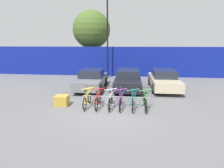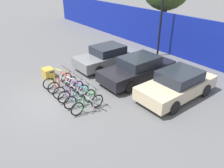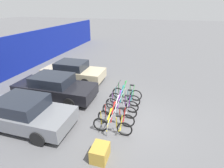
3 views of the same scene
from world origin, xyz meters
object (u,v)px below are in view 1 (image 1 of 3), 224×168
(bike_rack, at_px, (116,98))
(bicycle_yellow, at_px, (87,100))
(car_beige, at_px, (164,80))
(bicycle_silver, at_px, (111,101))
(bicycle_purple, at_px, (120,101))
(cargo_crate, at_px, (62,100))
(tree_behind_hoarding, at_px, (92,30))
(bicycle_teal, at_px, (133,101))
(bicycle_red, at_px, (98,100))
(car_grey, at_px, (92,79))
(lamp_post, at_px, (107,35))
(car_black, at_px, (128,79))
(bicycle_green, at_px, (145,102))

(bike_rack, height_order, bicycle_yellow, bicycle_yellow)
(car_beige, bearing_deg, bike_rack, -127.99)
(bicycle_silver, xyz_separation_m, car_beige, (3.42, 4.19, 0.31))
(bicycle_purple, bearing_deg, cargo_crate, -179.78)
(bike_rack, distance_m, tree_behind_hoarding, 11.96)
(cargo_crate, xyz_separation_m, tree_behind_hoarding, (-0.63, 10.73, 4.40))
(bicycle_silver, xyz_separation_m, bicycle_purple, (0.52, 0.00, 0.00))
(bicycle_teal, bearing_deg, bicycle_yellow, -178.64)
(car_beige, relative_size, cargo_crate, 6.14)
(bike_rack, bearing_deg, cargo_crate, -177.92)
(bicycle_red, bearing_deg, tree_behind_hoarding, 101.36)
(car_grey, height_order, car_beige, same)
(car_beige, xyz_separation_m, cargo_crate, (-6.07, -4.15, -0.42))
(bicycle_yellow, xyz_separation_m, lamp_post, (0.06, 7.97, 3.68))
(bike_rack, bearing_deg, bicycle_silver, -150.39)
(car_black, distance_m, tree_behind_hoarding, 8.87)
(car_grey, relative_size, car_beige, 0.98)
(bicycle_silver, xyz_separation_m, car_black, (0.82, 4.00, 0.31))
(bicycle_yellow, bearing_deg, bicycle_purple, 1.27)
(bicycle_teal, height_order, cargo_crate, bicycle_teal)
(cargo_crate, bearing_deg, car_black, 48.67)
(bicycle_yellow, relative_size, lamp_post, 0.23)
(bicycle_silver, distance_m, bicycle_teal, 1.14)
(car_grey, height_order, car_black, same)
(car_black, xyz_separation_m, car_beige, (2.59, 0.19, -0.00))
(bicycle_silver, height_order, bicycle_teal, same)
(bike_rack, distance_m, car_beige, 5.13)
(car_beige, height_order, tree_behind_hoarding, tree_behind_hoarding)
(bike_rack, xyz_separation_m, cargo_crate, (-2.92, -0.11, -0.21))
(bicycle_red, bearing_deg, bicycle_teal, -2.35)
(bicycle_purple, bearing_deg, car_beige, 56.31)
(bicycle_yellow, xyz_separation_m, bicycle_silver, (1.25, 0.00, 0.00))
(bicycle_red, relative_size, bicycle_silver, 1.00)
(bike_rack, relative_size, car_grey, 0.85)
(bicycle_yellow, height_order, bicycle_silver, same)
(car_black, xyz_separation_m, tree_behind_hoarding, (-4.11, 6.77, 3.99))
(car_grey, distance_m, tree_behind_hoarding, 8.18)
(bicycle_purple, relative_size, tree_behind_hoarding, 0.25)
(bicycle_purple, height_order, car_grey, car_grey)
(bicycle_teal, xyz_separation_m, car_grey, (-2.97, 3.78, 0.31))
(car_grey, xyz_separation_m, tree_behind_hoarding, (-1.45, 7.00, 3.99))
(bicycle_teal, bearing_deg, car_grey, 129.55)
(bicycle_green, height_order, car_grey, car_grey)
(bicycle_purple, bearing_deg, car_black, 86.62)
(bicycle_red, distance_m, cargo_crate, 2.00)
(bicycle_red, height_order, car_grey, car_grey)
(bike_rack, xyz_separation_m, car_beige, (3.15, 4.04, 0.21))
(bicycle_green, bearing_deg, car_grey, 135.36)
(bike_rack, relative_size, bicycle_red, 2.09)
(bicycle_red, relative_size, car_black, 0.37)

